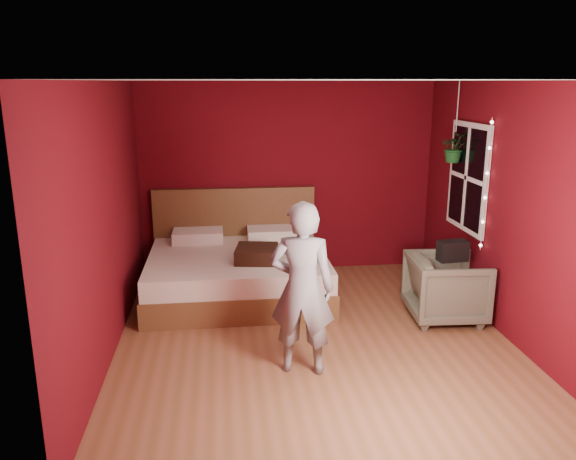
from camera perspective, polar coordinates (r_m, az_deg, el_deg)
The scene contains 10 objects.
floor at distance 5.98m, azimuth 2.57°, elevation -10.83°, with size 4.50×4.50×0.00m, color brown.
room_walls at distance 5.46m, azimuth 2.77°, elevation 5.25°, with size 4.04×4.54×2.62m.
window at distance 6.93m, azimuth 17.78°, elevation 5.10°, with size 0.05×0.97×1.27m.
fairy_lights at distance 6.45m, azimuth 19.48°, elevation 4.28°, with size 0.04×0.04×1.45m.
bed at distance 7.07m, azimuth -5.17°, elevation -4.01°, with size 2.18×1.85×1.20m.
person at distance 5.03m, azimuth 1.45°, elevation -5.97°, with size 0.58×0.38×1.60m, color slate.
armchair at distance 6.51m, azimuth 15.78°, elevation -5.68°, with size 0.78×0.81×0.73m, color #656550.
handbag at distance 6.23m, azimuth 16.38°, elevation -2.03°, with size 0.31×0.16×0.22m, color black.
throw_pillow at distance 6.60m, azimuth -3.19°, elevation -2.43°, with size 0.48×0.48×0.17m, color #321A10.
hanging_plant at distance 7.06m, azimuth 16.57°, elevation 8.06°, with size 0.40×0.37×0.95m.
Camera 1 is at (-0.90, -5.31, 2.59)m, focal length 35.00 mm.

